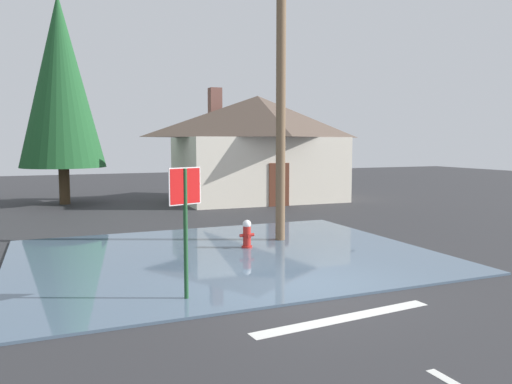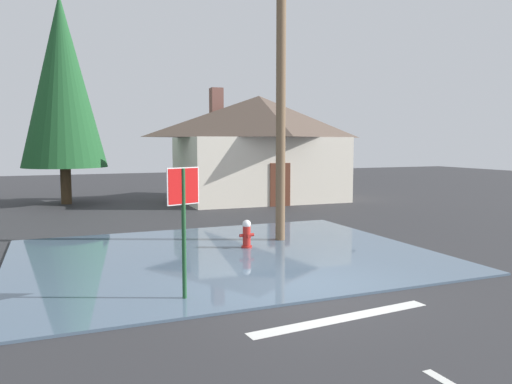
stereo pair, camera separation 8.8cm
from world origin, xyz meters
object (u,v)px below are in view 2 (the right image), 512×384
Objects in this scene: stop_sign_near at (183,207)px; house at (259,146)px; pine_tree_short_left at (62,82)px; utility_pole at (281,99)px; fire_hydrant at (247,235)px.

house is (7.61, 14.67, 0.98)m from stop_sign_near.
pine_tree_short_left is (-1.60, 16.63, 4.02)m from stop_sign_near.
pine_tree_short_left reaches higher than house.
utility_pole is at bearing -109.23° from house.
utility_pole is (4.03, 4.42, 2.43)m from stop_sign_near.
utility_pole is at bearing 47.63° from stop_sign_near.
fire_hydrant is at bearing -153.53° from utility_pole.
house is at bearing 70.77° from utility_pole.
house is 9.89m from pine_tree_short_left.
pine_tree_short_left is at bearing 167.99° from house.
house is (3.57, 10.25, -1.46)m from utility_pole.
house is 0.87× the size of pine_tree_short_left.
stop_sign_near reaches higher than fire_hydrant.
house is at bearing 65.80° from fire_hydrant.
stop_sign_near is 3.03× the size of fire_hydrant.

